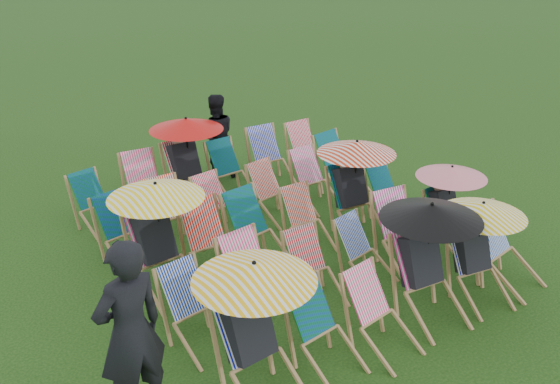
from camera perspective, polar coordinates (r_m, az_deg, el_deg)
ground at (r=9.03m, az=0.93°, el=-5.68°), size 100.00×100.00×0.00m
deckchair_0 at (r=6.23m, az=-2.02°, el=-12.52°), size 1.23×1.30×1.45m
deckchair_1 at (r=6.76m, az=4.19°, el=-12.57°), size 0.69×0.89×0.90m
deckchair_2 at (r=7.07m, az=9.37°, el=-11.01°), size 0.71×0.91×0.91m
deckchair_3 at (r=7.58m, az=13.53°, el=-6.10°), size 1.21×1.27×1.43m
deckchair_4 at (r=8.13m, az=17.82°, el=-5.12°), size 1.07×1.14×1.27m
deckchair_5 at (r=8.64m, az=20.13°, el=-4.98°), size 0.80×1.01×0.99m
deckchair_6 at (r=7.11m, az=-7.58°, el=-10.64°), size 0.71×0.91×0.91m
deckchair_7 at (r=7.47m, az=-1.98°, el=-8.13°), size 0.76×0.99×1.00m
deckchair_8 at (r=7.85m, az=3.24°, el=-7.02°), size 0.60×0.82×0.86m
deckchair_9 at (r=8.33m, az=7.86°, el=-5.38°), size 0.69×0.86×0.83m
deckchair_10 at (r=8.73m, az=11.31°, el=-3.62°), size 0.75×0.97×0.98m
deckchair_11 at (r=9.32m, az=15.40°, el=-1.22°), size 1.01×1.07×1.20m
deckchair_12 at (r=8.00m, az=-10.88°, el=-4.08°), size 1.22×1.30×1.45m
deckchair_13 at (r=8.33m, az=-6.24°, el=-4.66°), size 0.67×0.93×0.99m
deckchair_14 at (r=8.57m, az=-2.01°, el=-3.59°), size 0.80×1.01×1.00m
deckchair_15 at (r=9.06m, az=2.57°, el=-2.54°), size 0.57×0.79×0.86m
deckchair_16 at (r=9.45m, az=7.01°, el=0.57°), size 1.19×1.25×1.41m
deckchair_17 at (r=10.04m, az=10.10°, el=-0.10°), size 0.64×0.84×0.87m
deckchair_18 at (r=8.92m, az=-13.96°, el=-3.50°), size 0.75×0.94×0.92m
deckchair_19 at (r=9.20m, az=-9.93°, el=-2.12°), size 0.65×0.89×0.95m
deckchair_20 at (r=9.53m, az=-5.58°, el=-1.23°), size 0.68×0.86×0.85m
deckchair_21 at (r=9.89m, az=-0.50°, el=-0.05°), size 0.72×0.90×0.88m
deckchair_22 at (r=10.35m, az=3.27°, el=1.15°), size 0.65×0.87×0.91m
deckchair_23 at (r=10.84m, az=5.78°, el=2.43°), size 0.82×1.03×1.01m
deckchair_24 at (r=9.97m, az=-16.44°, el=-0.97°), size 0.71×0.88×0.85m
deckchair_25 at (r=10.24m, az=-12.11°, el=0.53°), size 0.71×0.94×0.97m
deckchair_26 at (r=10.42m, az=-8.33°, el=2.90°), size 1.22×1.28×1.45m
deckchair_27 at (r=10.74m, az=-4.45°, el=2.01°), size 0.67×0.89×0.92m
deckchair_28 at (r=11.19m, az=-0.79°, el=3.17°), size 0.70×0.94×0.98m
deckchair_29 at (r=11.66m, az=2.66°, el=3.88°), size 0.62×0.86×0.93m
person_left at (r=6.05m, az=-13.55°, el=-12.35°), size 0.76×0.55×1.91m
person_rear at (r=11.43m, az=-5.93°, el=5.08°), size 0.90×0.78×1.57m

